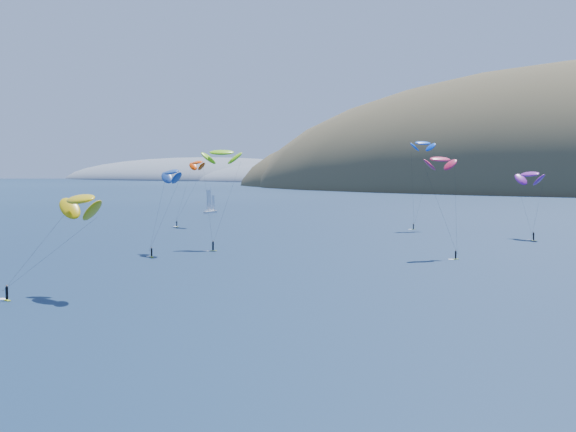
% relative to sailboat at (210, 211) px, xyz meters
% --- Properties ---
extents(headland, '(460.00, 250.00, 60.00)m').
position_rel_sailboat_xyz_m(headland, '(-350.97, 547.81, -4.23)').
color(headland, slate).
rests_on(headland, ground).
extents(sailboat, '(7.71, 6.72, 9.79)m').
position_rel_sailboat_xyz_m(sailboat, '(0.00, 0.00, 0.00)').
color(sailboat, silver).
rests_on(sailboat, ground).
extents(kitesurfer_1, '(8.49, 11.02, 21.11)m').
position_rel_sailboat_xyz_m(kitesurfer_1, '(31.67, -53.50, 18.04)').
color(kitesurfer_1, '#C1DB18').
rests_on(kitesurfer_1, ground).
extents(kitesurfer_2, '(10.94, 13.60, 16.27)m').
position_rel_sailboat_xyz_m(kitesurfer_2, '(89.80, -165.40, 12.68)').
color(kitesurfer_2, '#C1DB18').
rests_on(kitesurfer_2, ground).
extents(kitesurfer_3, '(9.41, 13.50, 23.51)m').
position_rel_sailboat_xyz_m(kitesurfer_3, '(71.28, -100.59, 20.18)').
color(kitesurfer_3, '#C1DB18').
rests_on(kitesurfer_3, ground).
extents(kitesurfer_4, '(7.57, 8.06, 26.57)m').
position_rel_sailboat_xyz_m(kitesurfer_4, '(94.79, -32.63, 23.53)').
color(kitesurfer_4, '#C1DB18').
rests_on(kitesurfer_4, ground).
extents(kitesurfer_6, '(9.84, 13.45, 18.50)m').
position_rel_sailboat_xyz_m(kitesurfer_6, '(127.37, -45.34, 15.06)').
color(kitesurfer_6, '#C1DB18').
rests_on(kitesurfer_6, ground).
extents(kitesurfer_9, '(8.72, 8.63, 21.51)m').
position_rel_sailboat_xyz_m(kitesurfer_9, '(120.13, -95.48, 18.56)').
color(kitesurfer_9, '#C1DB18').
rests_on(kitesurfer_9, ground).
extents(kitesurfer_10, '(8.74, 14.26, 19.10)m').
position_rel_sailboat_xyz_m(kitesurfer_10, '(68.19, -115.03, 15.95)').
color(kitesurfer_10, '#C1DB18').
rests_on(kitesurfer_10, ground).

